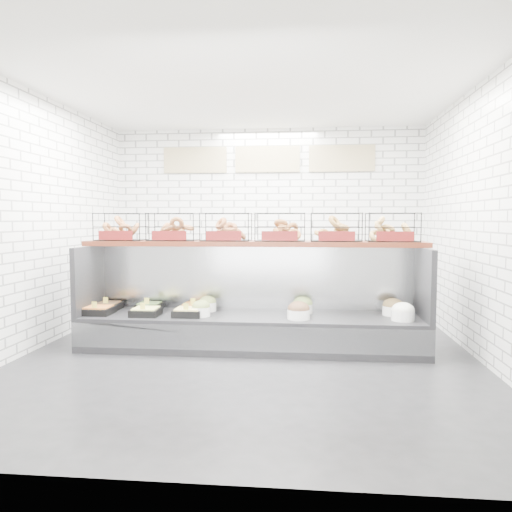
# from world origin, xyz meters

# --- Properties ---
(ground) EXTENTS (5.50, 5.50, 0.00)m
(ground) POSITION_xyz_m (0.00, 0.00, 0.00)
(ground) COLOR black
(ground) RESTS_ON ground
(room_shell) EXTENTS (5.02, 5.51, 3.01)m
(room_shell) POSITION_xyz_m (0.00, 0.60, 2.06)
(room_shell) COLOR white
(room_shell) RESTS_ON ground
(display_case) EXTENTS (4.00, 0.90, 1.20)m
(display_case) POSITION_xyz_m (-0.01, 0.34, 0.33)
(display_case) COLOR black
(display_case) RESTS_ON ground
(bagel_shelf) EXTENTS (4.10, 0.50, 0.40)m
(bagel_shelf) POSITION_xyz_m (0.00, 0.52, 1.39)
(bagel_shelf) COLOR #45190E
(bagel_shelf) RESTS_ON display_case
(prep_counter) EXTENTS (4.00, 0.60, 1.20)m
(prep_counter) POSITION_xyz_m (-0.01, 2.43, 0.47)
(prep_counter) COLOR #93969B
(prep_counter) RESTS_ON ground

